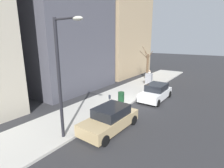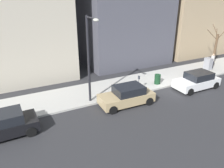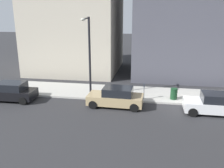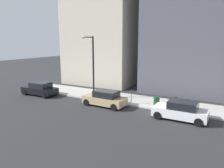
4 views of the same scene
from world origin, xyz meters
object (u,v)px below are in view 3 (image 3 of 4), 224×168
parked_car_white (215,104)px  parked_car_black (10,92)px  trash_bin (174,94)px  streetlamp (89,51)px  parking_meter (144,90)px  parked_car_tan (116,97)px

parked_car_white → parked_car_black: 15.94m
parked_car_black → parked_car_white: bearing=-92.0°
parked_car_black → trash_bin: 13.39m
parked_car_black → trash_bin: size_ratio=4.71×
streetlamp → parked_car_white: bearing=-99.4°
parked_car_white → trash_bin: (2.20, 2.71, -0.14)m
parked_car_white → parking_meter: bearing=71.5°
parked_car_tan → parking_meter: 2.57m
parked_car_black → parking_meter: size_ratio=3.14×
parked_car_tan → streetlamp: size_ratio=0.65×
parked_car_black → streetlamp: streetlamp is taller
parked_car_tan → streetlamp: bearing=62.7°
parked_car_white → parked_car_tan: 7.18m
parked_car_white → trash_bin: parked_car_white is taller
parked_car_black → trash_bin: parked_car_black is taller
streetlamp → parking_meter: bearing=-87.9°
parked_car_tan → parking_meter: size_ratio=3.15×
parking_meter → streetlamp: 5.41m
trash_bin → parking_meter: bearing=100.6°
parked_car_tan → trash_bin: size_ratio=4.73×
streetlamp → trash_bin: 7.71m
parked_car_black → streetlamp: 7.29m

